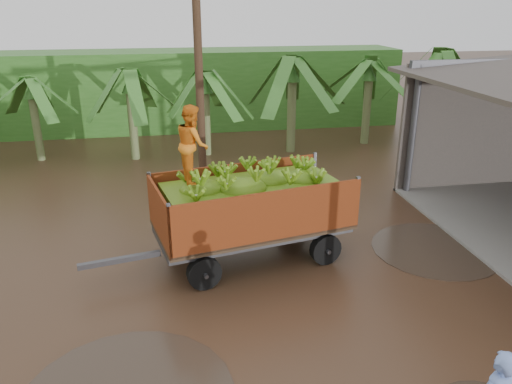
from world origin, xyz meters
TOP-DOWN VIEW (x-y plane):
  - ground at (0.00, 0.00)m, footprint 100.00×100.00m
  - hedge_north at (-2.00, 16.00)m, footprint 22.00×3.00m
  - banana_trailer at (-0.30, 2.32)m, footprint 6.20×2.97m
  - utility_pole at (-1.07, 6.72)m, footprint 1.20×0.24m
  - banana_plants at (-4.35, 6.91)m, footprint 24.23×20.64m

SIDE VIEW (x-z plane):
  - ground at x=0.00m, z-range 0.00..0.00m
  - banana_trailer at x=-0.30m, z-range -0.51..3.20m
  - hedge_north at x=-2.00m, z-range 0.00..3.60m
  - banana_plants at x=-4.35m, z-range -0.17..3.79m
  - utility_pole at x=-1.07m, z-range 0.06..7.31m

